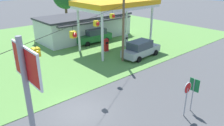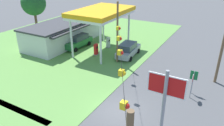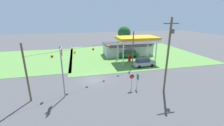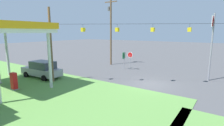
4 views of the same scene
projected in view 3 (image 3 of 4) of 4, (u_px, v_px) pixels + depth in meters
The scene contains 15 objects.
ground_plane at pixel (94, 79), 26.49m from camera, with size 160.00×160.00×0.00m, color #4C4C4F.
grass_verge_station_corner at pixel (133, 54), 44.18m from camera, with size 36.00×28.00×0.04m, color #5B8E42.
grass_verge_opposite_corner at pixel (23, 60), 37.80m from camera, with size 24.00×24.00×0.04m, color #5B8E42.
gas_station_canopy at pixel (137, 39), 35.41m from camera, with size 9.42×5.91×6.08m.
gas_station_store at pixel (128, 49), 43.27m from camera, with size 13.80×6.44×3.43m.
fuel_pump_near at pixel (130, 59), 36.47m from camera, with size 0.71×0.56×1.61m.
fuel_pump_far at pixel (142, 58), 37.20m from camera, with size 0.71×0.56×1.61m.
car_at_pumps_front at pixel (143, 62), 33.00m from camera, with size 5.17×2.38×1.95m.
car_at_pumps_rear at pixel (129, 54), 40.45m from camera, with size 5.20×2.29×1.94m.
stop_sign_roadside at pixel (132, 78), 22.46m from camera, with size 0.80×0.08×2.50m.
stop_sign_overhead at pixel (62, 62), 19.39m from camera, with size 0.22×1.92×7.17m.
route_sign at pixel (138, 78), 22.75m from camera, with size 0.10×0.70×2.40m.
utility_pole_main at pixel (168, 53), 20.60m from camera, with size 2.20×0.44×10.62m.
signal_span_gantry at pixel (93, 56), 25.18m from camera, with size 18.23×10.24×7.73m.
tree_behind_station at pixel (124, 33), 49.60m from camera, with size 4.22×4.22×7.57m.
Camera 3 is at (-2.58, -24.45, 10.73)m, focal length 24.00 mm.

